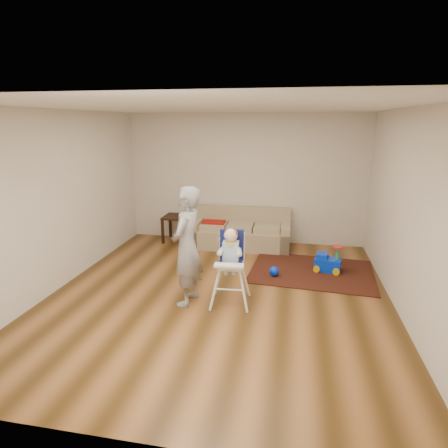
% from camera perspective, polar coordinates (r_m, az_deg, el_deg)
% --- Properties ---
extents(ground, '(5.50, 5.50, 0.00)m').
position_cam_1_polar(ground, '(5.72, -0.76, -10.77)').
color(ground, '#472D10').
rests_on(ground, ground).
extents(room_envelope, '(5.04, 5.52, 2.72)m').
position_cam_1_polar(room_envelope, '(5.68, 0.24, 8.87)').
color(room_envelope, beige).
rests_on(room_envelope, ground).
extents(sofa, '(2.03, 0.84, 0.78)m').
position_cam_1_polar(sofa, '(7.70, 2.52, -0.70)').
color(sofa, tan).
rests_on(sofa, ground).
extents(side_table, '(0.56, 0.56, 0.56)m').
position_cam_1_polar(side_table, '(8.18, -7.10, -0.66)').
color(side_table, black).
rests_on(side_table, ground).
extents(area_rug, '(2.18, 1.70, 0.02)m').
position_cam_1_polar(area_rug, '(6.71, 13.21, -7.03)').
color(area_rug, black).
rests_on(area_rug, ground).
extents(ride_on_toy, '(0.48, 0.39, 0.47)m').
position_cam_1_polar(ride_on_toy, '(6.71, 15.60, -4.99)').
color(ride_on_toy, '#0835F1').
rests_on(ride_on_toy, area_rug).
extents(toy_ball, '(0.16, 0.16, 0.16)m').
position_cam_1_polar(toy_ball, '(6.36, 7.66, -7.15)').
color(toy_ball, '#0835F1').
rests_on(toy_ball, area_rug).
extents(high_chair, '(0.55, 0.55, 1.12)m').
position_cam_1_polar(high_chair, '(5.27, 1.02, -6.70)').
color(high_chair, white).
rests_on(high_chair, ground).
extents(adult, '(0.47, 0.66, 1.69)m').
position_cam_1_polar(adult, '(5.21, -5.69, -3.45)').
color(adult, gray).
rests_on(adult, ground).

